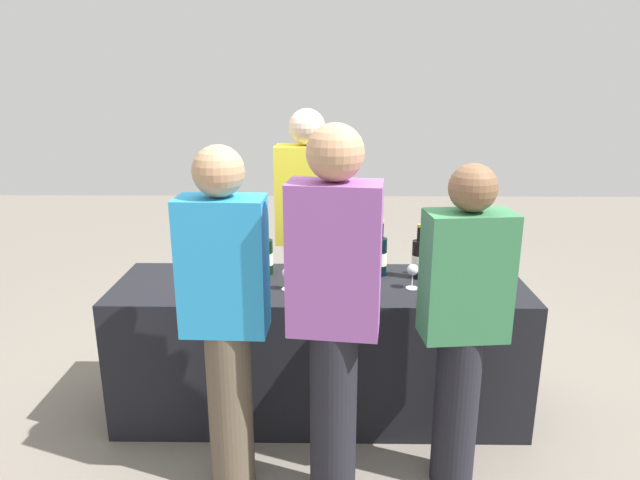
{
  "coord_description": "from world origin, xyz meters",
  "views": [
    {
      "loc": [
        0.04,
        -2.92,
        1.9
      ],
      "look_at": [
        0.0,
        0.0,
        1.04
      ],
      "focal_mm": 31.72,
      "sensor_mm": 36.0,
      "label": 1
    }
  ],
  "objects_px": {
    "wine_bottle_0": "(242,257)",
    "guest_1": "(334,309)",
    "guest_0": "(226,313)",
    "wine_bottle_5": "(449,258)",
    "wine_glass_2": "(288,274)",
    "wine_bottle_3": "(380,256)",
    "wine_bottle_6": "(467,260)",
    "wine_glass_0": "(227,272)",
    "wine_bottle_1": "(266,256)",
    "wine_bottle_4": "(418,259)",
    "server_pouring": "(308,229)",
    "wine_glass_1": "(251,277)",
    "wine_glass_4": "(372,279)",
    "wine_glass_5": "(413,271)",
    "menu_board": "(450,294)",
    "guest_2": "(463,321)",
    "wine_glass_3": "(344,273)",
    "wine_bottle_2": "(346,259)"
  },
  "relations": [
    {
      "from": "wine_glass_5",
      "to": "server_pouring",
      "type": "bearing_deg",
      "value": 130.01
    },
    {
      "from": "wine_bottle_0",
      "to": "wine_bottle_5",
      "type": "bearing_deg",
      "value": -1.4
    },
    {
      "from": "wine_glass_4",
      "to": "wine_glass_5",
      "type": "bearing_deg",
      "value": 26.62
    },
    {
      "from": "wine_bottle_0",
      "to": "guest_1",
      "type": "xyz_separation_m",
      "value": [
        0.52,
        -0.86,
        0.06
      ]
    },
    {
      "from": "wine_bottle_5",
      "to": "wine_glass_1",
      "type": "distance_m",
      "value": 1.11
    },
    {
      "from": "wine_bottle_4",
      "to": "server_pouring",
      "type": "xyz_separation_m",
      "value": [
        -0.64,
        0.53,
        0.02
      ]
    },
    {
      "from": "wine_bottle_3",
      "to": "wine_bottle_4",
      "type": "height_order",
      "value": "wine_bottle_3"
    },
    {
      "from": "wine_bottle_1",
      "to": "guest_0",
      "type": "distance_m",
      "value": 0.79
    },
    {
      "from": "wine_bottle_1",
      "to": "guest_2",
      "type": "height_order",
      "value": "guest_2"
    },
    {
      "from": "wine_glass_3",
      "to": "wine_glass_1",
      "type": "bearing_deg",
      "value": -175.61
    },
    {
      "from": "wine_bottle_5",
      "to": "wine_glass_5",
      "type": "distance_m",
      "value": 0.28
    },
    {
      "from": "wine_glass_1",
      "to": "wine_glass_4",
      "type": "distance_m",
      "value": 0.63
    },
    {
      "from": "wine_bottle_6",
      "to": "wine_glass_4",
      "type": "xyz_separation_m",
      "value": [
        -0.56,
        -0.29,
        -0.01
      ]
    },
    {
      "from": "wine_bottle_3",
      "to": "wine_glass_2",
      "type": "xyz_separation_m",
      "value": [
        -0.51,
        -0.24,
        -0.03
      ]
    },
    {
      "from": "server_pouring",
      "to": "wine_bottle_0",
      "type": "bearing_deg",
      "value": 56.44
    },
    {
      "from": "wine_glass_4",
      "to": "wine_bottle_3",
      "type": "bearing_deg",
      "value": 77.67
    },
    {
      "from": "wine_glass_2",
      "to": "wine_glass_4",
      "type": "bearing_deg",
      "value": -11.15
    },
    {
      "from": "wine_bottle_1",
      "to": "wine_glass_2",
      "type": "bearing_deg",
      "value": -61.0
    },
    {
      "from": "wine_bottle_4",
      "to": "guest_0",
      "type": "relative_size",
      "value": 0.19
    },
    {
      "from": "wine_glass_4",
      "to": "wine_bottle_1",
      "type": "bearing_deg",
      "value": 149.92
    },
    {
      "from": "wine_glass_0",
      "to": "wine_bottle_4",
      "type": "bearing_deg",
      "value": 10.7
    },
    {
      "from": "wine_bottle_6",
      "to": "wine_glass_4",
      "type": "height_order",
      "value": "wine_bottle_6"
    },
    {
      "from": "wine_glass_0",
      "to": "wine_bottle_0",
      "type": "bearing_deg",
      "value": 78.17
    },
    {
      "from": "wine_bottle_6",
      "to": "wine_glass_0",
      "type": "height_order",
      "value": "wine_bottle_6"
    },
    {
      "from": "wine_bottle_1",
      "to": "menu_board",
      "type": "distance_m",
      "value": 1.54
    },
    {
      "from": "wine_glass_4",
      "to": "wine_glass_2",
      "type": "bearing_deg",
      "value": 168.85
    },
    {
      "from": "wine_glass_1",
      "to": "wine_glass_4",
      "type": "bearing_deg",
      "value": -2.84
    },
    {
      "from": "wine_bottle_1",
      "to": "guest_2",
      "type": "xyz_separation_m",
      "value": [
        0.96,
        -0.75,
        -0.06
      ]
    },
    {
      "from": "wine_bottle_5",
      "to": "wine_glass_4",
      "type": "distance_m",
      "value": 0.53
    },
    {
      "from": "wine_bottle_1",
      "to": "wine_glass_0",
      "type": "xyz_separation_m",
      "value": [
        -0.19,
        -0.25,
        -0.01
      ]
    },
    {
      "from": "wine_glass_2",
      "to": "server_pouring",
      "type": "bearing_deg",
      "value": 83.6
    },
    {
      "from": "wine_glass_5",
      "to": "wine_bottle_3",
      "type": "bearing_deg",
      "value": 126.15
    },
    {
      "from": "wine_glass_2",
      "to": "guest_2",
      "type": "distance_m",
      "value": 0.96
    },
    {
      "from": "wine_glass_0",
      "to": "menu_board",
      "type": "bearing_deg",
      "value": 35.22
    },
    {
      "from": "wine_bottle_6",
      "to": "server_pouring",
      "type": "xyz_separation_m",
      "value": [
        -0.92,
        0.52,
        0.03
      ]
    },
    {
      "from": "wine_bottle_3",
      "to": "wine_glass_5",
      "type": "bearing_deg",
      "value": -53.85
    },
    {
      "from": "wine_bottle_6",
      "to": "wine_glass_2",
      "type": "height_order",
      "value": "wine_bottle_6"
    },
    {
      "from": "guest_0",
      "to": "wine_glass_4",
      "type": "bearing_deg",
      "value": 35.9
    },
    {
      "from": "wine_glass_2",
      "to": "wine_bottle_3",
      "type": "bearing_deg",
      "value": 24.75
    },
    {
      "from": "wine_bottle_3",
      "to": "wine_glass_0",
      "type": "bearing_deg",
      "value": -163.87
    },
    {
      "from": "guest_1",
      "to": "wine_glass_4",
      "type": "bearing_deg",
      "value": 77.05
    },
    {
      "from": "wine_bottle_4",
      "to": "wine_glass_2",
      "type": "height_order",
      "value": "wine_bottle_4"
    },
    {
      "from": "wine_bottle_0",
      "to": "wine_bottle_5",
      "type": "relative_size",
      "value": 0.94
    },
    {
      "from": "wine_bottle_3",
      "to": "wine_glass_3",
      "type": "bearing_deg",
      "value": -130.11
    },
    {
      "from": "server_pouring",
      "to": "wine_bottle_2",
      "type": "bearing_deg",
      "value": 115.92
    },
    {
      "from": "guest_2",
      "to": "wine_bottle_6",
      "type": "bearing_deg",
      "value": 69.88
    },
    {
      "from": "guest_0",
      "to": "wine_bottle_5",
      "type": "bearing_deg",
      "value": 35.32
    },
    {
      "from": "wine_bottle_0",
      "to": "wine_bottle_5",
      "type": "distance_m",
      "value": 1.17
    },
    {
      "from": "guest_1",
      "to": "guest_2",
      "type": "relative_size",
      "value": 1.11
    },
    {
      "from": "server_pouring",
      "to": "wine_bottle_4",
      "type": "bearing_deg",
      "value": 142.35
    }
  ]
}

